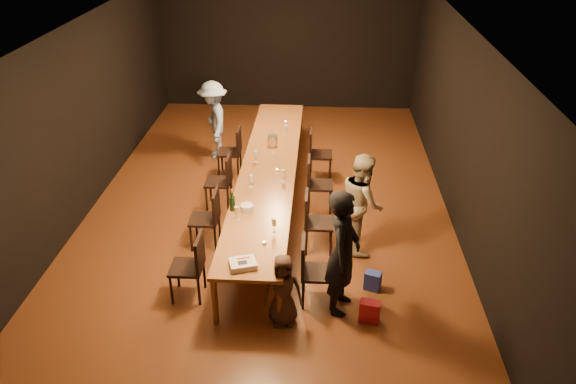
# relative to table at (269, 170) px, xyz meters

# --- Properties ---
(ground) EXTENTS (10.00, 10.00, 0.00)m
(ground) POSITION_rel_table_xyz_m (0.00, 0.00, -0.70)
(ground) COLOR #482012
(ground) RESTS_ON ground
(room_shell) EXTENTS (6.04, 10.04, 3.02)m
(room_shell) POSITION_rel_table_xyz_m (0.00, 0.00, 1.38)
(room_shell) COLOR black
(room_shell) RESTS_ON ground
(table) EXTENTS (0.90, 6.00, 0.75)m
(table) POSITION_rel_table_xyz_m (0.00, 0.00, 0.00)
(table) COLOR brown
(table) RESTS_ON ground
(chair_right_0) EXTENTS (0.42, 0.42, 0.93)m
(chair_right_0) POSITION_rel_table_xyz_m (0.85, -2.40, -0.24)
(chair_right_0) COLOR black
(chair_right_0) RESTS_ON ground
(chair_right_1) EXTENTS (0.42, 0.42, 0.93)m
(chair_right_1) POSITION_rel_table_xyz_m (0.85, -1.20, -0.24)
(chair_right_1) COLOR black
(chair_right_1) RESTS_ON ground
(chair_right_2) EXTENTS (0.42, 0.42, 0.93)m
(chair_right_2) POSITION_rel_table_xyz_m (0.85, 0.00, -0.24)
(chair_right_2) COLOR black
(chair_right_2) RESTS_ON ground
(chair_right_3) EXTENTS (0.42, 0.42, 0.93)m
(chair_right_3) POSITION_rel_table_xyz_m (0.85, 1.20, -0.24)
(chair_right_3) COLOR black
(chair_right_3) RESTS_ON ground
(chair_left_0) EXTENTS (0.42, 0.42, 0.93)m
(chair_left_0) POSITION_rel_table_xyz_m (-0.85, -2.40, -0.24)
(chair_left_0) COLOR black
(chair_left_0) RESTS_ON ground
(chair_left_1) EXTENTS (0.42, 0.42, 0.93)m
(chair_left_1) POSITION_rel_table_xyz_m (-0.85, -1.20, -0.24)
(chair_left_1) COLOR black
(chair_left_1) RESTS_ON ground
(chair_left_2) EXTENTS (0.42, 0.42, 0.93)m
(chair_left_2) POSITION_rel_table_xyz_m (-0.85, 0.00, -0.24)
(chair_left_2) COLOR black
(chair_left_2) RESTS_ON ground
(chair_left_3) EXTENTS (0.42, 0.42, 0.93)m
(chair_left_3) POSITION_rel_table_xyz_m (-0.85, 1.20, -0.24)
(chair_left_3) COLOR black
(chair_left_3) RESTS_ON ground
(woman_birthday) EXTENTS (0.52, 0.68, 1.69)m
(woman_birthday) POSITION_rel_table_xyz_m (1.15, -2.51, 0.15)
(woman_birthday) COLOR black
(woman_birthday) RESTS_ON ground
(woman_tan) EXTENTS (0.71, 0.83, 1.52)m
(woman_tan) POSITION_rel_table_xyz_m (1.46, -1.08, 0.06)
(woman_tan) COLOR #C7B795
(woman_tan) RESTS_ON ground
(man_blue) EXTENTS (0.85, 1.12, 1.54)m
(man_blue) POSITION_rel_table_xyz_m (-1.26, 1.98, 0.07)
(man_blue) COLOR #87A4D1
(man_blue) RESTS_ON ground
(child) EXTENTS (0.50, 0.35, 0.98)m
(child) POSITION_rel_table_xyz_m (0.43, -2.84, -0.21)
(child) COLOR #412C24
(child) RESTS_ON ground
(gift_bag_red) EXTENTS (0.28, 0.19, 0.30)m
(gift_bag_red) POSITION_rel_table_xyz_m (1.51, -2.76, -0.55)
(gift_bag_red) COLOR red
(gift_bag_red) RESTS_ON ground
(gift_bag_blue) EXTENTS (0.25, 0.21, 0.27)m
(gift_bag_blue) POSITION_rel_table_xyz_m (1.59, -2.11, -0.57)
(gift_bag_blue) COLOR #24369C
(gift_bag_blue) RESTS_ON ground
(birthday_cake) EXTENTS (0.38, 0.34, 0.08)m
(birthday_cake) POSITION_rel_table_xyz_m (-0.06, -2.73, 0.08)
(birthday_cake) COLOR white
(birthday_cake) RESTS_ON table
(plate_stack) EXTENTS (0.22, 0.22, 0.10)m
(plate_stack) POSITION_rel_table_xyz_m (-0.17, -1.42, 0.10)
(plate_stack) COLOR silver
(plate_stack) RESTS_ON table
(champagne_bottle) EXTENTS (0.08, 0.08, 0.33)m
(champagne_bottle) POSITION_rel_table_xyz_m (-0.38, -1.41, 0.21)
(champagne_bottle) COLOR black
(champagne_bottle) RESTS_ON table
(ice_bucket) EXTENTS (0.19, 0.19, 0.20)m
(ice_bucket) POSITION_rel_table_xyz_m (-0.01, 0.88, 0.15)
(ice_bucket) COLOR #B4B4B9
(ice_bucket) RESTS_ON table
(wineglass_0) EXTENTS (0.06, 0.06, 0.21)m
(wineglass_0) POSITION_rel_table_xyz_m (-0.28, -1.66, 0.15)
(wineglass_0) COLOR beige
(wineglass_0) RESTS_ON table
(wineglass_1) EXTENTS (0.06, 0.06, 0.21)m
(wineglass_1) POSITION_rel_table_xyz_m (0.25, -1.93, 0.15)
(wineglass_1) COLOR beige
(wineglass_1) RESTS_ON table
(wineglass_2) EXTENTS (0.06, 0.06, 0.21)m
(wineglass_2) POSITION_rel_table_xyz_m (-0.20, -0.70, 0.15)
(wineglass_2) COLOR silver
(wineglass_2) RESTS_ON table
(wineglass_3) EXTENTS (0.06, 0.06, 0.21)m
(wineglass_3) POSITION_rel_table_xyz_m (0.27, -0.49, 0.15)
(wineglass_3) COLOR beige
(wineglass_3) RESTS_ON table
(wineglass_4) EXTENTS (0.06, 0.06, 0.21)m
(wineglass_4) POSITION_rel_table_xyz_m (-0.23, 0.19, 0.15)
(wineglass_4) COLOR silver
(wineglass_4) RESTS_ON table
(wineglass_5) EXTENTS (0.06, 0.06, 0.21)m
(wineglass_5) POSITION_rel_table_xyz_m (0.20, 1.34, 0.15)
(wineglass_5) COLOR silver
(wineglass_5) RESTS_ON table
(tealight_near) EXTENTS (0.05, 0.05, 0.03)m
(tealight_near) POSITION_rel_table_xyz_m (0.15, -2.23, 0.06)
(tealight_near) COLOR #B2B7B2
(tealight_near) RESTS_ON table
(tealight_mid) EXTENTS (0.05, 0.05, 0.03)m
(tealight_mid) POSITION_rel_table_xyz_m (0.15, -0.13, 0.06)
(tealight_mid) COLOR #B2B7B2
(tealight_mid) RESTS_ON table
(tealight_far) EXTENTS (0.05, 0.05, 0.03)m
(tealight_far) POSITION_rel_table_xyz_m (0.15, 1.98, 0.06)
(tealight_far) COLOR #B2B7B2
(tealight_far) RESTS_ON table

